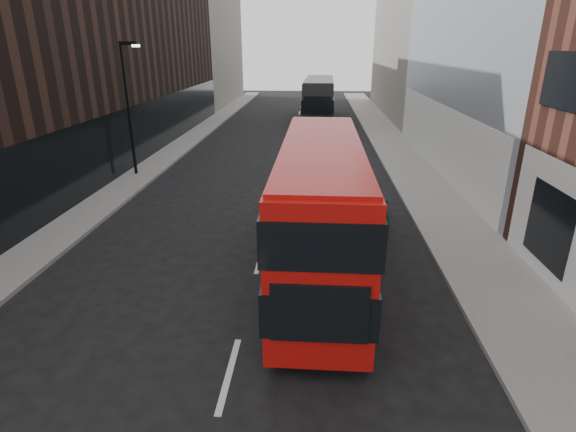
% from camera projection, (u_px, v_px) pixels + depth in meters
% --- Properties ---
extents(sidewalk_right, '(3.00, 80.00, 0.15)m').
position_uv_depth(sidewalk_right, '(397.00, 151.00, 31.12)').
color(sidewalk_right, slate).
rests_on(sidewalk_right, ground).
extents(sidewalk_left, '(2.00, 80.00, 0.15)m').
position_uv_depth(sidewalk_left, '(178.00, 148.00, 32.02)').
color(sidewalk_left, slate).
rests_on(sidewalk_left, ground).
extents(building_victorian, '(6.50, 24.00, 21.00)m').
position_uv_depth(building_victorian, '(413.00, 17.00, 45.21)').
color(building_victorian, slate).
rests_on(building_victorian, ground).
extents(building_left_mid, '(5.00, 24.00, 14.00)m').
position_uv_depth(building_left_mid, '(144.00, 45.00, 34.42)').
color(building_left_mid, black).
rests_on(building_left_mid, ground).
extents(building_left_far, '(5.00, 20.00, 13.00)m').
position_uv_depth(building_left_far, '(209.00, 49.00, 55.12)').
color(building_left_far, slate).
rests_on(building_left_far, ground).
extents(street_lamp, '(1.06, 0.22, 7.00)m').
position_uv_depth(street_lamp, '(129.00, 101.00, 24.04)').
color(street_lamp, black).
rests_on(street_lamp, sidewalk_left).
extents(red_bus, '(2.58, 10.62, 4.27)m').
position_uv_depth(red_bus, '(321.00, 203.00, 13.87)').
color(red_bus, '#AB0D0A').
rests_on(red_bus, ground).
extents(grey_bus, '(3.13, 12.25, 3.93)m').
position_uv_depth(grey_bus, '(319.00, 98.00, 44.42)').
color(grey_bus, black).
rests_on(grey_bus, ground).
extents(car_a, '(1.92, 4.39, 1.47)m').
position_uv_depth(car_a, '(365.00, 202.00, 18.96)').
color(car_a, black).
rests_on(car_a, ground).
extents(car_b, '(1.93, 4.36, 1.39)m').
position_uv_depth(car_b, '(338.00, 163.00, 25.47)').
color(car_b, '#9CA0A4').
rests_on(car_b, ground).
extents(car_c, '(2.43, 5.30, 1.50)m').
position_uv_depth(car_c, '(320.00, 131.00, 34.89)').
color(car_c, black).
rests_on(car_c, ground).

